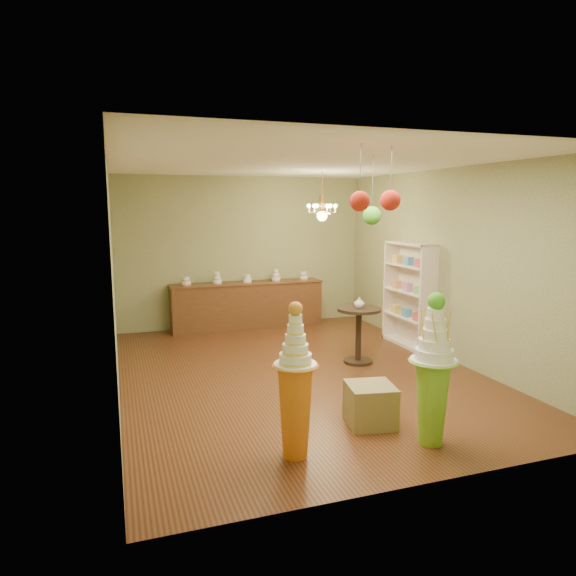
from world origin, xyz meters
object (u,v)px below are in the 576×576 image
object	(u,v)px
pedestal_orange	(295,398)
sideboard	(247,304)
round_table	(359,327)
pedestal_green	(433,382)

from	to	relation	value
pedestal_orange	sideboard	xyz separation A→B (m)	(0.90, 5.37, -0.12)
pedestal_orange	sideboard	size ratio (longest dim) A/B	0.51
sideboard	round_table	distance (m)	3.01
sideboard	round_table	xyz separation A→B (m)	(1.05, -2.83, 0.08)
pedestal_green	sideboard	size ratio (longest dim) A/B	0.52
pedestal_orange	round_table	distance (m)	3.20
pedestal_green	round_table	xyz separation A→B (m)	(0.54, 2.73, -0.09)
round_table	pedestal_green	bearing A→B (deg)	-101.19
pedestal_green	pedestal_orange	size ratio (longest dim) A/B	1.03
pedestal_orange	pedestal_green	bearing A→B (deg)	-7.57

